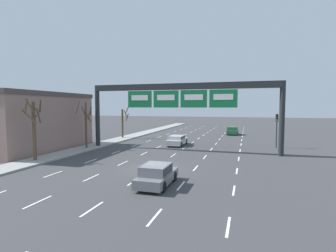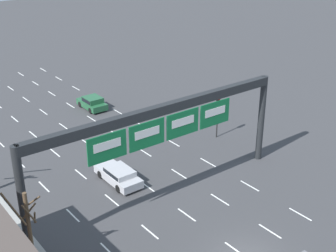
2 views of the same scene
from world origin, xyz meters
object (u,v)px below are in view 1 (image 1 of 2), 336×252
(tree_bare_closest, at_px, (86,122))
(car_green, at_px, (233,130))
(sign_gantry, at_px, (180,97))
(car_silver, at_px, (177,140))
(traffic_light_near_gantry, at_px, (277,124))
(tree_bare_third, at_px, (123,121))
(tree_bare_second, at_px, (34,126))
(car_grey, at_px, (157,174))

(tree_bare_closest, bearing_deg, car_green, 53.38)
(sign_gantry, relative_size, car_silver, 4.66)
(traffic_light_near_gantry, bearing_deg, sign_gantry, -152.76)
(tree_bare_closest, distance_m, tree_bare_third, 10.90)
(car_green, bearing_deg, tree_bare_third, -147.13)
(car_green, xyz_separation_m, tree_bare_second, (-16.23, -29.22, 2.54))
(tree_bare_closest, bearing_deg, car_silver, 31.46)
(sign_gantry, xyz_separation_m, tree_bare_third, (-11.61, 9.03, -3.37))
(sign_gantry, xyz_separation_m, car_silver, (-1.43, 4.10, -5.40))
(car_green, relative_size, tree_bare_second, 0.70)
(car_silver, bearing_deg, car_green, 68.05)
(sign_gantry, relative_size, tree_bare_second, 3.89)
(tree_bare_closest, height_order, tree_bare_second, tree_bare_closest)
(tree_bare_third, bearing_deg, traffic_light_near_gantry, -8.81)
(tree_bare_second, relative_size, tree_bare_third, 1.07)
(car_grey, bearing_deg, sign_gantry, 97.68)
(sign_gantry, relative_size, car_green, 5.52)
(car_green, distance_m, tree_bare_closest, 26.91)
(traffic_light_near_gantry, xyz_separation_m, tree_bare_third, (-22.41, 3.47, -0.25))
(car_green, relative_size, tree_bare_third, 0.76)
(traffic_light_near_gantry, relative_size, tree_bare_second, 0.73)
(car_silver, height_order, tree_bare_third, tree_bare_third)
(tree_bare_third, bearing_deg, sign_gantry, -37.89)
(tree_bare_second, xyz_separation_m, tree_bare_third, (-0.22, 18.59, -0.57))
(car_grey, relative_size, tree_bare_third, 0.78)
(car_grey, height_order, car_silver, car_grey)
(tree_bare_second, height_order, tree_bare_third, tree_bare_second)
(car_silver, relative_size, tree_bare_second, 0.83)
(sign_gantry, xyz_separation_m, tree_bare_closest, (-11.14, -1.84, -2.85))
(car_green, xyz_separation_m, tree_bare_closest, (-15.98, -21.51, 2.49))
(traffic_light_near_gantry, xyz_separation_m, tree_bare_second, (-22.19, -15.12, 0.31))
(car_grey, distance_m, tree_bare_second, 13.92)
(sign_gantry, distance_m, tree_bare_closest, 11.65)
(car_green, distance_m, tree_bare_second, 33.52)
(sign_gantry, height_order, car_silver, sign_gantry)
(sign_gantry, bearing_deg, traffic_light_near_gantry, 27.24)
(traffic_light_near_gantry, bearing_deg, car_green, 112.90)
(car_green, xyz_separation_m, car_silver, (-6.27, -15.57, -0.06))
(sign_gantry, height_order, tree_bare_second, sign_gantry)
(car_silver, relative_size, tree_bare_closest, 0.83)
(tree_bare_second, distance_m, tree_bare_third, 18.60)
(tree_bare_closest, relative_size, tree_bare_third, 1.08)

